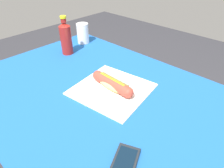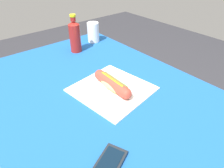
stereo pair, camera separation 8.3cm
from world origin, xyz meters
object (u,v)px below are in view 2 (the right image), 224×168
object	(u,v)px
hot_dog	(112,84)
cell_phone	(109,164)
soda_bottle	(75,36)
drinking_cup	(93,32)

from	to	relation	value
hot_dog	cell_phone	distance (m)	0.36
hot_dog	soda_bottle	world-z (taller)	soda_bottle
hot_dog	drinking_cup	size ratio (longest dim) A/B	1.84
cell_phone	drinking_cup	bearing A→B (deg)	147.44
hot_dog	cell_phone	size ratio (longest dim) A/B	1.66
hot_dog	drinking_cup	bearing A→B (deg)	153.07
cell_phone	soda_bottle	size ratio (longest dim) A/B	0.64
soda_bottle	drinking_cup	distance (m)	0.18
hot_dog	cell_phone	world-z (taller)	hot_dog
hot_dog	drinking_cup	distance (m)	0.55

